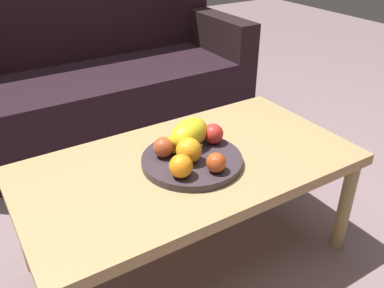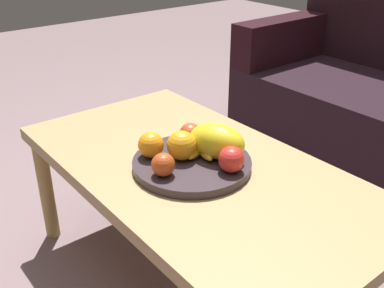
% 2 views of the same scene
% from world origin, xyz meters
% --- Properties ---
extents(ground_plane, '(8.00, 8.00, 0.00)m').
position_xyz_m(ground_plane, '(0.00, 0.00, 0.00)').
color(ground_plane, slate).
extents(coffee_table, '(1.14, 0.61, 0.44)m').
position_xyz_m(coffee_table, '(0.00, 0.00, 0.40)').
color(coffee_table, '#A48354').
rests_on(coffee_table, ground_plane).
extents(fruit_bowl, '(0.34, 0.34, 0.03)m').
position_xyz_m(fruit_bowl, '(0.00, -0.02, 0.46)').
color(fruit_bowl, '#362B32').
rests_on(fruit_bowl, coffee_table).
extents(melon_large_front, '(0.19, 0.15, 0.10)m').
position_xyz_m(melon_large_front, '(0.03, 0.05, 0.52)').
color(melon_large_front, yellow).
rests_on(melon_large_front, fruit_bowl).
extents(orange_front, '(0.08, 0.08, 0.08)m').
position_xyz_m(orange_front, '(-0.02, -0.04, 0.51)').
color(orange_front, orange).
rests_on(orange_front, fruit_bowl).
extents(orange_left, '(0.07, 0.07, 0.07)m').
position_xyz_m(orange_left, '(-0.09, -0.10, 0.51)').
color(orange_left, orange).
rests_on(orange_left, fruit_bowl).
extents(apple_front, '(0.07, 0.07, 0.07)m').
position_xyz_m(apple_front, '(-0.08, 0.04, 0.50)').
color(apple_front, '#A84623').
rests_on(apple_front, fruit_bowl).
extents(apple_left, '(0.06, 0.06, 0.06)m').
position_xyz_m(apple_left, '(0.02, -0.13, 0.50)').
color(apple_left, '#B3441A').
rests_on(apple_left, fruit_bowl).
extents(apple_right, '(0.07, 0.07, 0.07)m').
position_xyz_m(apple_right, '(0.11, 0.03, 0.50)').
color(apple_right, red).
rests_on(apple_right, fruit_bowl).
extents(banana_bunch, '(0.16, 0.15, 0.06)m').
position_xyz_m(banana_bunch, '(-0.02, 0.03, 0.50)').
color(banana_bunch, gold).
rests_on(banana_bunch, fruit_bowl).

